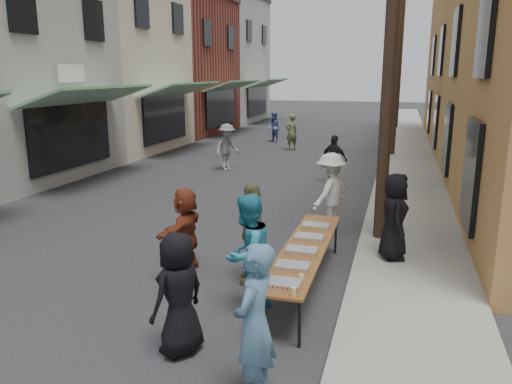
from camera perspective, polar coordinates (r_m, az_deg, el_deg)
The scene contains 27 objects.
ground at distance 9.72m, azimuth -13.59°, elevation -8.68°, with size 120.00×120.00×0.00m, color #28282B.
sidewalk at distance 23.06m, azimuth 16.96°, elevation 3.98°, with size 2.20×60.00×0.10m, color gray.
storefront_row at distance 27.03m, azimuth -17.10°, elevation 13.96°, with size 8.00×37.00×9.00m.
utility_pole_near at distance 10.82m, azimuth 15.22°, elevation 17.76°, with size 0.26×0.26×9.00m, color #2D2116.
utility_pole_mid at distance 22.80m, azimuth 15.92°, elevation 15.19°, with size 0.26×0.26×9.00m, color #2D2116.
utility_pole_far at distance 34.79m, azimuth 16.14°, elevation 14.39°, with size 0.26×0.26×9.00m, color #2D2116.
serving_table at distance 8.47m, azimuth 5.61°, elevation -6.54°, with size 0.70×4.00×0.75m.
catering_tray_sausage at distance 6.94m, azimuth 3.06°, elevation -10.43°, with size 0.50×0.33×0.08m, color maroon.
catering_tray_foil_b at distance 7.53m, azimuth 4.20°, elevation -8.50°, with size 0.50×0.33×0.08m, color #B2B2B7.
catering_tray_buns at distance 8.17m, azimuth 5.23°, elevation -6.73°, with size 0.50×0.33×0.08m, color tan.
catering_tray_foil_d at distance 8.82m, azimuth 6.10°, elevation -5.21°, with size 0.50×0.33×0.08m, color #B2B2B7.
catering_tray_buns_end at distance 9.48m, azimuth 6.85°, elevation -3.90°, with size 0.50×0.33×0.08m, color tan.
condiment_jar_a at distance 6.73m, azimuth 0.61°, elevation -11.23°, with size 0.07×0.07×0.08m, color #A57F26.
condiment_jar_b at distance 6.81m, azimuth 0.84°, elevation -10.89°, with size 0.07×0.07×0.08m, color #A57F26.
condiment_jar_c at distance 6.90m, azimuth 1.06°, elevation -10.56°, with size 0.07×0.07×0.08m, color #A57F26.
cup_stack at distance 6.67m, azimuth 4.27°, elevation -11.29°, with size 0.08×0.08×0.12m, color tan.
guest_front_a at distance 6.63m, azimuth -8.81°, elevation -11.44°, with size 0.81×0.52×1.65m, color black.
guest_front_b at distance 5.65m, azimuth -0.16°, elevation -14.78°, with size 0.67×0.44×1.85m, color #476D8A.
guest_front_c at distance 7.58m, azimuth -1.01°, elevation -7.14°, with size 0.91×0.71×1.87m, color teal.
guest_front_d at distance 11.58m, azimuth 8.45°, elevation -0.08°, with size 1.19×0.69×1.85m, color silver.
guest_front_e at distance 8.68m, azimuth -0.41°, elevation -4.71°, with size 1.05×0.44×1.79m, color brown.
guest_queue_back at distance 9.27m, azimuth -8.06°, elevation -4.31°, with size 1.47×0.47×1.58m, color maroon.
server at distance 9.87m, azimuth 15.52°, elevation -2.71°, with size 0.82×0.53×1.67m, color black.
passerby_left at distance 18.98m, azimuth -3.34°, elevation 5.16°, with size 1.13×0.65×1.76m, color gray.
passerby_mid at distance 16.88m, azimuth 8.92°, elevation 3.73°, with size 0.94×0.39×1.61m, color black.
passerby_right at distance 24.03m, azimuth 4.09°, elevation 6.84°, with size 0.63×0.41×1.72m, color #5E683C.
passerby_far at distance 26.82m, azimuth 2.10°, elevation 7.42°, with size 0.78×0.61×1.60m, color #5465A3.
Camera 1 is at (4.60, -7.78, 3.59)m, focal length 35.00 mm.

